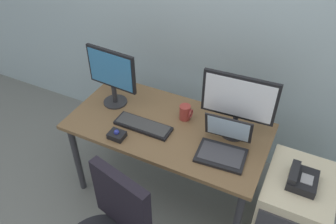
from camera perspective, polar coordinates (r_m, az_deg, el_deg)
ground_plane at (r=2.95m, az=0.00°, el=-12.55°), size 8.00×8.00×0.00m
desk at (r=2.49m, az=0.00°, el=-3.57°), size 1.41×0.71×0.71m
file_cabinet at (r=2.56m, az=19.62°, el=-15.36°), size 0.42×0.53×0.64m
desk_phone at (r=2.28m, az=21.28°, el=-10.33°), size 0.17×0.20×0.09m
monitor_main at (r=2.24m, az=11.60°, el=1.71°), size 0.48×0.18×0.46m
monitor_side at (r=2.51m, az=-9.31°, el=6.29°), size 0.40×0.18×0.45m
keyboard at (r=2.41m, az=-4.16°, el=-2.25°), size 0.41×0.14×0.03m
laptop at (r=2.24m, az=9.23°, el=-5.49°), size 0.33×0.31×0.23m
trackball_mouse at (r=2.35m, az=-8.49°, el=-3.75°), size 0.11×0.09×0.07m
coffee_mug at (r=2.45m, az=2.91°, el=-0.06°), size 0.09×0.08×0.11m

